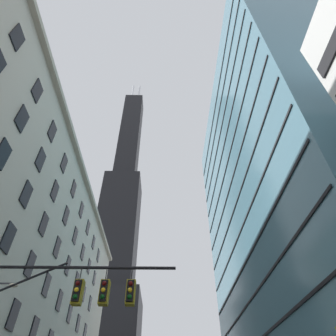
% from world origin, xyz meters
% --- Properties ---
extents(dark_skyscraper, '(23.20, 23.20, 172.47)m').
position_xyz_m(dark_skyscraper, '(-18.24, 99.58, 51.70)').
color(dark_skyscraper, black).
rests_on(dark_skyscraper, ground).
extents(glass_office_midrise, '(16.74, 42.09, 53.77)m').
position_xyz_m(glass_office_midrise, '(19.32, 26.21, 26.89)').
color(glass_office_midrise, teal).
rests_on(glass_office_midrise, ground).
extents(traffic_signal_mast, '(8.59, 0.63, 7.05)m').
position_xyz_m(traffic_signal_mast, '(-3.00, 5.64, 5.31)').
color(traffic_signal_mast, black).
rests_on(traffic_signal_mast, sidewalk_left).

